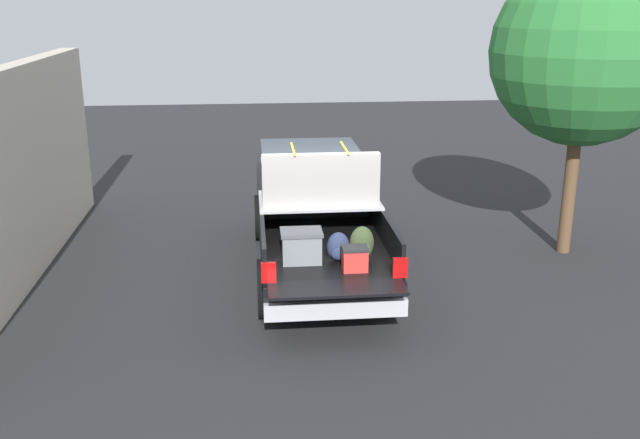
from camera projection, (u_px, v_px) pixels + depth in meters
ground_plane at (317, 270)px, 12.19m from camera, size 40.00×40.00×0.00m
pickup_truck at (314, 210)px, 12.24m from camera, size 6.05×2.06×2.23m
building_facade at (16, 177)px, 11.34m from camera, size 8.77×0.36×3.46m
tree_background at (585, 52)px, 11.99m from camera, size 3.20×3.20×5.20m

